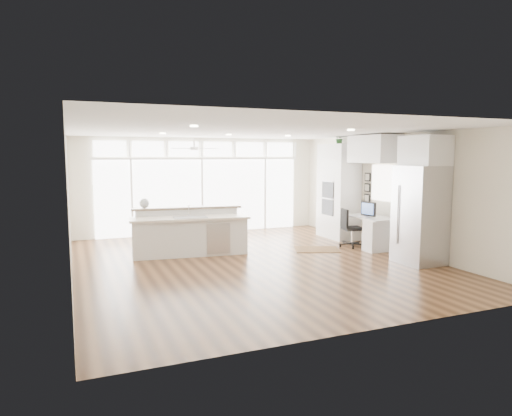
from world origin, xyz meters
name	(u,v)px	position (x,y,z in m)	size (l,w,h in m)	color
floor	(254,263)	(0.00, 0.00, -0.01)	(7.00, 8.00, 0.02)	#3F2413
ceiling	(254,131)	(0.00, 0.00, 2.70)	(7.00, 8.00, 0.02)	white
wall_back	(201,186)	(0.00, 4.00, 1.35)	(7.00, 0.04, 2.70)	beige
wall_front	(375,225)	(0.00, -4.00, 1.35)	(7.00, 0.04, 2.70)	beige
wall_left	(69,204)	(-3.50, 0.00, 1.35)	(0.04, 8.00, 2.70)	beige
wall_right	(393,192)	(3.50, 0.00, 1.35)	(0.04, 8.00, 2.70)	beige
glass_wall	(202,196)	(0.00, 3.94, 1.05)	(5.80, 0.06, 2.08)	white
transom_row	(201,149)	(0.00, 3.94, 2.38)	(5.90, 0.06, 0.40)	white
desk_window	(383,183)	(3.46, 0.30, 1.55)	(0.04, 0.85, 0.85)	white
ceiling_fan	(194,144)	(-0.50, 2.80, 2.48)	(1.16, 1.16, 0.32)	white
recessed_lights	(250,132)	(0.00, 0.20, 2.68)	(3.40, 3.00, 0.02)	white
oven_cabinet	(338,191)	(3.17, 1.80, 1.25)	(0.64, 1.20, 2.50)	white
desk_nook	(371,232)	(3.13, 0.30, 0.38)	(0.72, 1.30, 0.76)	white
upper_cabinets	(374,149)	(3.17, 0.30, 2.35)	(0.64, 1.30, 0.64)	white
refrigerator	(420,215)	(3.11, -1.35, 1.00)	(0.76, 0.90, 2.00)	#B0B0B4
fridge_cabinet	(425,151)	(3.17, -1.35, 2.30)	(0.64, 0.90, 0.60)	white
framed_photos	(368,188)	(3.46, 0.92, 1.40)	(0.06, 0.22, 0.80)	black
kitchen_island	(190,232)	(-1.04, 1.22, 0.52)	(2.60, 0.98, 1.03)	white
rug	(317,249)	(1.84, 0.60, 0.01)	(1.01, 0.73, 0.01)	#3D2613
office_chair	(352,228)	(2.82, 0.60, 0.46)	(0.48, 0.44, 0.92)	black
fishbowl	(144,203)	(-1.94, 1.72, 1.14)	(0.22, 0.22, 0.22)	silver
monitor	(368,209)	(3.05, 0.30, 0.95)	(0.08, 0.45, 0.38)	black
keyboard	(362,217)	(2.88, 0.30, 0.77)	(0.11, 0.30, 0.02)	silver
potted_plant	(339,139)	(3.17, 1.80, 2.62)	(0.29, 0.32, 0.25)	#255424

